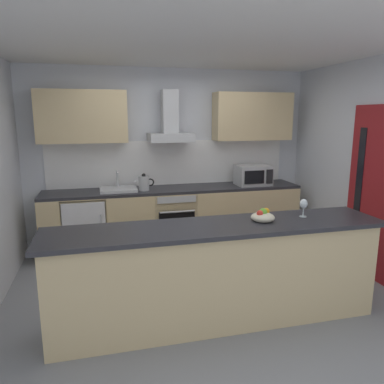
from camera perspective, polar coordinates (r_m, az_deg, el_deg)
ground at (r=4.25m, az=1.48°, el=-15.24°), size 5.20×4.52×0.02m
ceiling at (r=3.85m, az=1.70°, el=22.09°), size 5.20×4.52×0.02m
wall_back at (r=5.60m, az=-3.50°, el=5.38°), size 5.20×0.12×2.60m
wall_right at (r=4.88m, az=26.85°, el=3.20°), size 0.12×4.52×2.60m
backsplash_tile at (r=5.54m, az=-3.35°, el=4.58°), size 3.57×0.02×0.66m
counter_back at (r=5.39m, az=-2.63°, el=-4.06°), size 3.70×0.60×0.90m
counter_island at (r=3.49m, az=4.01°, el=-12.61°), size 3.12×0.64×0.96m
upper_cabinets at (r=5.34m, az=-3.11°, el=11.64°), size 3.65×0.32×0.70m
side_door at (r=4.82m, az=26.43°, el=-0.15°), size 0.08×0.85×2.05m
oven at (r=5.36m, az=-2.98°, el=-4.06°), size 0.60×0.62×0.80m
refrigerator at (r=5.28m, az=-16.27°, el=-5.17°), size 0.58×0.60×0.85m
microwave at (r=5.57m, az=9.49°, el=2.61°), size 0.50×0.38×0.30m
sink at (r=5.17m, az=-11.39°, el=0.48°), size 0.50×0.40×0.26m
kettle at (r=5.14m, az=-7.49°, el=1.42°), size 0.29×0.15×0.24m
range_hood at (r=5.29m, az=-3.41°, el=10.30°), size 0.62×0.45×0.72m
wine_glass at (r=3.71m, az=17.00°, el=-1.87°), size 0.08×0.08×0.18m
fruit_bowl at (r=3.49m, az=10.98°, el=-3.74°), size 0.22×0.22×0.13m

